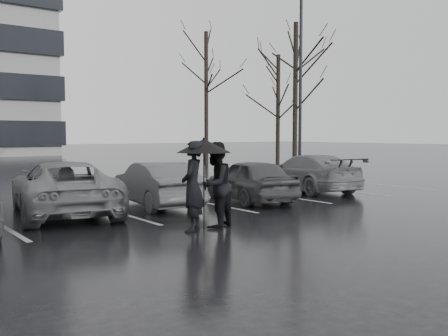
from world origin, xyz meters
TOP-DOWN VIEW (x-y plane):
  - ground at (0.00, 0.00)m, footprint 160.00×160.00m
  - car_main at (1.85, 1.78)m, footprint 2.26×3.94m
  - car_west_a at (-0.90, 2.52)m, footprint 1.81×3.90m
  - car_west_b at (-3.38, 2.75)m, footprint 3.09×5.11m
  - car_east at (5.13, 2.55)m, footprint 2.62×4.68m
  - pedestrian_left at (-2.02, -0.96)m, footprint 0.80×0.79m
  - pedestrian_right at (-1.39, -0.90)m, footprint 1.10×1.01m
  - umbrella at (-1.72, -0.94)m, footprint 1.14×1.14m
  - lamp_post at (9.51, 7.21)m, footprint 0.47×0.47m
  - stall_stripes at (-0.80, 2.50)m, footprint 19.72×5.00m
  - tree_east at (12.00, 10.00)m, footprint 0.26×0.26m
  - tree_ne at (14.50, 14.00)m, footprint 0.26×0.26m
  - tree_north at (11.00, 17.00)m, footprint 0.26×0.26m

SIDE VIEW (x-z plane):
  - ground at x=0.00m, z-range 0.00..0.00m
  - stall_stripes at x=-0.80m, z-range 0.00..0.00m
  - car_west_a at x=-0.90m, z-range 0.00..1.24m
  - car_main at x=1.85m, z-range 0.00..1.26m
  - car_east at x=5.13m, z-range 0.00..1.28m
  - car_west_b at x=-3.38m, z-range 0.00..1.33m
  - pedestrian_right at x=-1.39m, z-range 0.00..1.83m
  - pedestrian_left at x=-2.02m, z-range 0.00..1.86m
  - umbrella at x=-1.72m, z-range 0.79..2.72m
  - tree_ne at x=14.50m, z-range 0.00..7.00m
  - lamp_post at x=9.51m, z-range -0.36..8.18m
  - tree_east at x=12.00m, z-range 0.00..8.00m
  - tree_north at x=11.00m, z-range 0.00..8.50m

